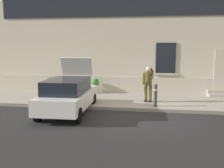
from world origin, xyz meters
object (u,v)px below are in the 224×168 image
object	(u,v)px
hatchback_car_white	(68,95)
planter_cream	(95,85)
bollard_far_left	(81,92)
planter_olive	(51,84)
person_on_phone	(148,82)
bollard_near_person	(156,94)

from	to	relation	value
hatchback_car_white	planter_cream	bearing A→B (deg)	86.19
bollard_far_left	planter_olive	distance (m)	3.86
planter_cream	bollard_far_left	bearing A→B (deg)	-90.97
person_on_phone	planter_olive	size ratio (longest dim) A/B	2.03
bollard_far_left	planter_cream	xyz separation A→B (m)	(0.05, 2.89, -0.11)
bollard_near_person	planter_olive	bearing A→B (deg)	155.48
person_on_phone	planter_cream	xyz separation A→B (m)	(-3.08, 2.00, -0.54)
hatchback_car_white	bollard_far_left	xyz separation A→B (m)	(0.22, 1.19, -0.09)
planter_olive	bollard_far_left	bearing A→B (deg)	-46.56
hatchback_car_white	person_on_phone	distance (m)	3.96
bollard_far_left	bollard_near_person	bearing A→B (deg)	0.00
bollard_far_left	person_on_phone	world-z (taller)	person_on_phone
hatchback_car_white	planter_cream	size ratio (longest dim) A/B	4.78
hatchback_car_white	bollard_near_person	bearing A→B (deg)	17.82
planter_olive	planter_cream	xyz separation A→B (m)	(2.70, 0.08, 0.00)
person_on_phone	hatchback_car_white	bearing A→B (deg)	-143.99
hatchback_car_white	bollard_near_person	size ratio (longest dim) A/B	3.93
planter_cream	hatchback_car_white	bearing A→B (deg)	-93.81
hatchback_car_white	planter_olive	size ratio (longest dim) A/B	4.78
planter_cream	bollard_near_person	bearing A→B (deg)	-40.01
person_on_phone	planter_olive	distance (m)	6.11
bollard_near_person	bollard_far_left	size ratio (longest dim) A/B	1.00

